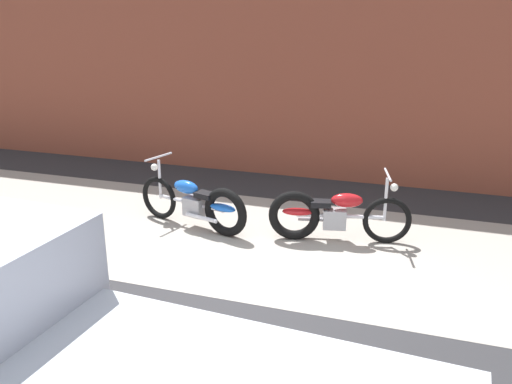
% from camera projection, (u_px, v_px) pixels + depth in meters
% --- Properties ---
extents(ground_plane, '(80.00, 80.00, 0.00)m').
position_uv_depth(ground_plane, '(220.00, 299.00, 6.11)').
color(ground_plane, '#2D2D30').
extents(sidewalk_slab, '(36.00, 3.50, 0.01)m').
position_uv_depth(sidewalk_slab, '(265.00, 240.00, 7.68)').
color(sidewalk_slab, '#9E998E').
rests_on(sidewalk_slab, ground).
extents(brick_building_wall, '(36.00, 0.50, 4.77)m').
position_uv_depth(brick_building_wall, '(321.00, 53.00, 10.03)').
color(brick_building_wall, brown).
rests_on(brick_building_wall, ground).
extents(motorcycle_blue, '(1.96, 0.77, 1.03)m').
position_uv_depth(motorcycle_blue, '(199.00, 204.00, 7.97)').
color(motorcycle_blue, black).
rests_on(motorcycle_blue, ground).
extents(motorcycle_red, '(1.98, 0.71, 1.03)m').
position_uv_depth(motorcycle_red, '(329.00, 215.00, 7.55)').
color(motorcycle_red, black).
rests_on(motorcycle_red, ground).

